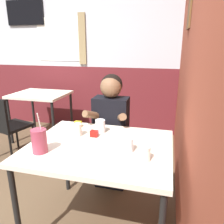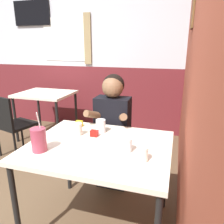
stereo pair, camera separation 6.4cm
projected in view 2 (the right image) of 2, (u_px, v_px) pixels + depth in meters
brick_wall_right at (193, 56)px, 2.12m from camera, size 0.08×4.44×2.70m
back_wall at (99, 51)px, 3.66m from camera, size 5.76×0.09×2.70m
main_table at (99, 152)px, 1.64m from camera, size 1.05×0.84×0.74m
background_table at (46, 98)px, 3.42m from camera, size 0.81×0.68×0.74m
chair_near_window at (11, 122)px, 2.84m from camera, size 0.49×0.49×0.85m
person_seated at (113, 130)px, 2.20m from camera, size 0.42×0.41×1.19m
cocktail_pitcher at (39, 140)px, 1.50m from camera, size 0.10×0.10×0.29m
glass_near_pitcher at (101, 126)px, 1.83m from camera, size 0.08×0.08×0.11m
glass_center at (143, 154)px, 1.38m from camera, size 0.07×0.07×0.10m
glass_far_side at (78, 129)px, 1.77m from camera, size 0.07×0.07×0.10m
glass_by_brick at (126, 145)px, 1.50m from camera, size 0.08×0.08×0.10m
condiment_ketchup at (94, 133)px, 1.76m from camera, size 0.06×0.04×0.05m
condiment_mustard at (79, 124)px, 1.98m from camera, size 0.06×0.04×0.05m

